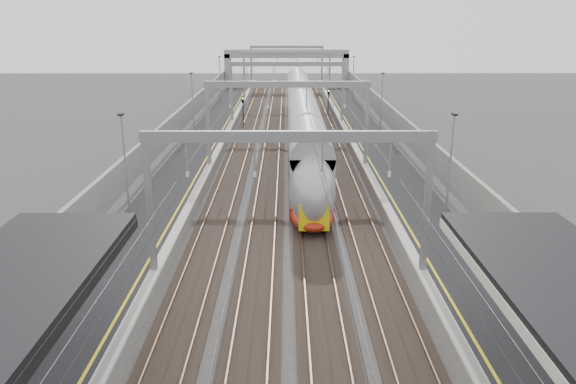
{
  "coord_description": "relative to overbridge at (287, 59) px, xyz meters",
  "views": [
    {
      "loc": [
        -0.1,
        -2.08,
        12.31
      ],
      "look_at": [
        0.0,
        27.45,
        3.11
      ],
      "focal_mm": 35.0,
      "sensor_mm": 36.0,
      "label": 1
    }
  ],
  "objects": [
    {
      "name": "platform_left",
      "position": [
        -8.0,
        -55.0,
        -4.81
      ],
      "size": [
        4.0,
        120.0,
        1.0
      ],
      "primitive_type": "cube",
      "color": "black",
      "rests_on": "ground"
    },
    {
      "name": "platform_right",
      "position": [
        8.0,
        -55.0,
        -4.81
      ],
      "size": [
        4.0,
        120.0,
        1.0
      ],
      "primitive_type": "cube",
      "color": "black",
      "rests_on": "ground"
    },
    {
      "name": "tracks",
      "position": [
        0.0,
        -55.0,
        -5.26
      ],
      "size": [
        11.4,
        140.0,
        0.2
      ],
      "color": "black",
      "rests_on": "ground"
    },
    {
      "name": "overhead_line",
      "position": [
        0.0,
        -48.38,
        0.83
      ],
      "size": [
        13.0,
        140.0,
        6.6
      ],
      "color": "gray",
      "rests_on": "platform_left"
    },
    {
      "name": "overbridge",
      "position": [
        0.0,
        0.0,
        0.0
      ],
      "size": [
        22.0,
        2.2,
        6.9
      ],
      "color": "gray",
      "rests_on": "ground"
    },
    {
      "name": "wall_left",
      "position": [
        -11.2,
        -55.0,
        -3.71
      ],
      "size": [
        0.3,
        120.0,
        3.2
      ],
      "primitive_type": "cube",
      "color": "gray",
      "rests_on": "ground"
    },
    {
      "name": "wall_right",
      "position": [
        11.2,
        -55.0,
        -3.71
      ],
      "size": [
        0.3,
        120.0,
        3.2
      ],
      "primitive_type": "cube",
      "color": "gray",
      "rests_on": "ground"
    },
    {
      "name": "train",
      "position": [
        1.5,
        -48.12,
        -3.14
      ],
      "size": [
        2.8,
        51.1,
        4.43
      ],
      "color": "#9A220E",
      "rests_on": "ground"
    },
    {
      "name": "signal_green",
      "position": [
        -5.2,
        -35.91,
        -2.89
      ],
      "size": [
        0.32,
        0.32,
        3.48
      ],
      "color": "black",
      "rests_on": "ground"
    },
    {
      "name": "signal_red_near",
      "position": [
        3.2,
        -32.65,
        -2.89
      ],
      "size": [
        0.32,
        0.32,
        3.48
      ],
      "color": "black",
      "rests_on": "ground"
    },
    {
      "name": "signal_red_far",
      "position": [
        5.4,
        -28.8,
        -2.89
      ],
      "size": [
        0.32,
        0.32,
        3.48
      ],
      "color": "black",
      "rests_on": "ground"
    }
  ]
}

